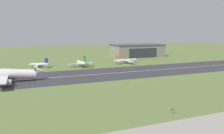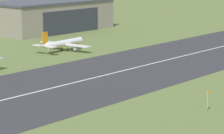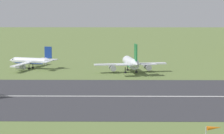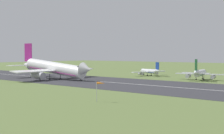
{
  "view_description": "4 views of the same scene",
  "coord_description": "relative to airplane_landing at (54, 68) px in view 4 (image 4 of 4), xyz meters",
  "views": [
    {
      "loc": [
        -65.46,
        -26.56,
        30.18
      ],
      "look_at": [
        -13.32,
        105.71,
        6.75
      ],
      "focal_mm": 35.0,
      "sensor_mm": 36.0,
      "label": 1
    },
    {
      "loc": [
        -114.98,
        14.57,
        34.33
      ],
      "look_at": [
        -19.98,
        97.35,
        8.48
      ],
      "focal_mm": 85.0,
      "sensor_mm": 36.0,
      "label": 2
    },
    {
      "loc": [
        -26.99,
        14.57,
        22.11
      ],
      "look_at": [
        -27.95,
        103.39,
        9.3
      ],
      "focal_mm": 70.0,
      "sensor_mm": 36.0,
      "label": 3
    },
    {
      "loc": [
        40.29,
        14.57,
        12.46
      ],
      "look_at": [
        -27.34,
        95.36,
        8.01
      ],
      "focal_mm": 50.0,
      "sensor_mm": 36.0,
      "label": 4
    }
  ],
  "objects": [
    {
      "name": "ground_plane",
      "position": [
        80.26,
        -55.06,
        -5.37
      ],
      "size": [
        757.42,
        757.42,
        0.0
      ],
      "primitive_type": "plane",
      "color": "olive"
    },
    {
      "name": "runway_strip",
      "position": [
        80.26,
        3.93,
        -5.34
      ],
      "size": [
        517.42,
        45.86,
        0.06
      ],
      "primitive_type": "cube",
      "color": "#333338",
      "rests_on": "ground_plane"
    },
    {
      "name": "runway_centreline",
      "position": [
        80.26,
        3.93,
        -5.3
      ],
      "size": [
        465.68,
        0.7,
        0.01
      ],
      "primitive_type": "cube",
      "color": "silver",
      "rests_on": "runway_strip"
    },
    {
      "name": "airplane_landing",
      "position": [
        0.0,
        0.0,
        0.0
      ],
      "size": [
        50.79,
        47.5,
        18.05
      ],
      "color": "white",
      "rests_on": "ground_plane"
    },
    {
      "name": "airplane_parked_west",
      "position": [
        57.86,
        40.53,
        -2.13
      ],
      "size": [
        23.76,
        19.2,
        10.07
      ],
      "color": "silver",
      "rests_on": "ground_plane"
    },
    {
      "name": "airplane_parked_centre",
      "position": [
        23.68,
        49.33,
        -2.8
      ],
      "size": [
        17.41,
        22.98,
        7.87
      ],
      "color": "silver",
      "rests_on": "ground_plane"
    },
    {
      "name": "windsock_pole",
      "position": [
        66.89,
        -39.98,
        -0.71
      ],
      "size": [
        2.46,
        1.14,
        5.22
      ],
      "color": "#B7B7BC",
      "rests_on": "ground_plane"
    }
  ]
}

